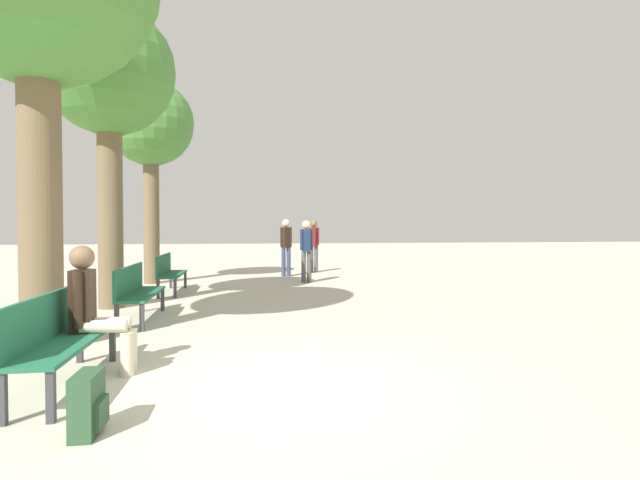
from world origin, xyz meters
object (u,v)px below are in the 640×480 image
object	(u,v)px
bench_row_2	(169,270)
pedestrian_far	(314,243)
tree_row_2	(151,128)
backpack	(88,404)
bench_row_0	(57,333)
person_seated	(95,307)
bench_row_1	(136,289)
tree_row_1	(109,77)
pedestrian_mid	(286,244)
pedestrian_near	(306,247)

from	to	relation	value
bench_row_2	pedestrian_far	size ratio (longest dim) A/B	1.09
tree_row_2	backpack	size ratio (longest dim) A/B	11.90
backpack	tree_row_2	bearing A→B (deg)	97.72
bench_row_0	backpack	size ratio (longest dim) A/B	4.15
person_seated	backpack	distance (m)	1.65
bench_row_1	bench_row_0	bearing A→B (deg)	-90.00
bench_row_0	tree_row_2	world-z (taller)	tree_row_2
bench_row_1	tree_row_1	world-z (taller)	tree_row_1
pedestrian_far	backpack	bearing A→B (deg)	-105.01
person_seated	pedestrian_mid	xyz separation A→B (m)	(2.72, 9.81, 0.30)
bench_row_0	bench_row_1	bearing A→B (deg)	90.00
pedestrian_far	bench_row_0	bearing A→B (deg)	-109.28
pedestrian_near	pedestrian_mid	size ratio (longest dim) A/B	0.96
tree_row_1	pedestrian_far	size ratio (longest dim) A/B	3.24
person_seated	pedestrian_mid	distance (m)	10.18
person_seated	tree_row_2	bearing A→B (deg)	96.55
pedestrian_far	tree_row_1	bearing A→B (deg)	-125.62
bench_row_0	pedestrian_far	world-z (taller)	pedestrian_far
tree_row_2	pedestrian_near	size ratio (longest dim) A/B	3.21
pedestrian_near	backpack	bearing A→B (deg)	-106.05
pedestrian_near	person_seated	bearing A→B (deg)	-111.33
pedestrian_far	bench_row_1	bearing A→B (deg)	-116.50
bench_row_0	bench_row_2	bearing A→B (deg)	90.00
tree_row_1	tree_row_2	world-z (taller)	tree_row_1
bench_row_1	pedestrian_near	distance (m)	6.04
bench_row_2	pedestrian_far	bearing A→B (deg)	49.06
bench_row_1	backpack	distance (m)	4.60
bench_row_1	pedestrian_far	xyz separation A→B (m)	(3.97, 7.96, 0.47)
bench_row_0	pedestrian_far	bearing A→B (deg)	70.72
bench_row_2	pedestrian_mid	bearing A→B (deg)	49.04
bench_row_0	pedestrian_near	bearing A→B (deg)	68.15
tree_row_2	pedestrian_far	size ratio (longest dim) A/B	3.12
bench_row_0	pedestrian_far	distance (m)	12.03
bench_row_2	person_seated	world-z (taller)	person_seated
bench_row_1	tree_row_1	distance (m)	4.08
tree_row_1	pedestrian_far	distance (m)	8.73
person_seated	bench_row_0	bearing A→B (deg)	-122.06
bench_row_1	person_seated	xyz separation A→B (m)	(0.23, -3.02, 0.18)
tree_row_1	backpack	size ratio (longest dim) A/B	12.38
tree_row_1	pedestrian_near	world-z (taller)	tree_row_1
pedestrian_near	tree_row_1	bearing A→B (deg)	-138.64
backpack	pedestrian_far	distance (m)	12.97
bench_row_1	pedestrian_mid	bearing A→B (deg)	66.48
bench_row_0	person_seated	distance (m)	0.47
backpack	pedestrian_mid	world-z (taller)	pedestrian_mid
bench_row_2	person_seated	size ratio (longest dim) A/B	1.42
backpack	pedestrian_far	world-z (taller)	pedestrian_far
tree_row_2	person_seated	distance (m)	9.18
bench_row_0	tree_row_2	distance (m)	9.57
pedestrian_far	pedestrian_mid	bearing A→B (deg)	-130.88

